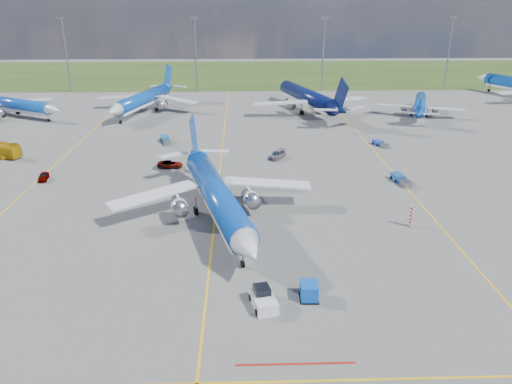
{
  "coord_description": "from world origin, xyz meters",
  "views": [
    {
      "loc": [
        3.64,
        -51.07,
        28.32
      ],
      "look_at": [
        5.66,
        10.94,
        4.0
      ],
      "focal_mm": 35.0,
      "sensor_mm": 36.0,
      "label": 1
    }
  ],
  "objects_px": {
    "bg_jet_nw": "(17,117)",
    "service_car_a": "(43,177)",
    "bg_jet_n": "(307,112)",
    "baggage_tug_c": "(166,140)",
    "service_car_c": "(277,155)",
    "bg_jet_ne": "(419,115)",
    "pushback_tug": "(263,299)",
    "warning_post": "(411,216)",
    "main_airliner": "(218,220)",
    "bg_jet_nnw": "(144,112)",
    "baggage_tug_e": "(380,144)",
    "baggage_tug_w": "(401,180)",
    "service_car_b": "(170,164)",
    "uld_container": "(309,291)"
  },
  "relations": [
    {
      "from": "warning_post",
      "to": "service_car_a",
      "type": "bearing_deg",
      "value": 160.26
    },
    {
      "from": "pushback_tug",
      "to": "baggage_tug_w",
      "type": "bearing_deg",
      "value": 42.02
    },
    {
      "from": "warning_post",
      "to": "service_car_c",
      "type": "relative_size",
      "value": 0.62
    },
    {
      "from": "bg_jet_nw",
      "to": "pushback_tug",
      "type": "xyz_separation_m",
      "value": [
        58.58,
        -84.87,
        0.75
      ]
    },
    {
      "from": "service_car_b",
      "to": "service_car_c",
      "type": "distance_m",
      "value": 20.01
    },
    {
      "from": "bg_jet_nnw",
      "to": "service_car_b",
      "type": "distance_m",
      "value": 47.58
    },
    {
      "from": "uld_container",
      "to": "service_car_c",
      "type": "xyz_separation_m",
      "value": [
        0.17,
        46.86,
        -0.15
      ]
    },
    {
      "from": "warning_post",
      "to": "baggage_tug_e",
      "type": "height_order",
      "value": "warning_post"
    },
    {
      "from": "main_airliner",
      "to": "service_car_a",
      "type": "bearing_deg",
      "value": 135.84
    },
    {
      "from": "bg_jet_nw",
      "to": "service_car_b",
      "type": "bearing_deg",
      "value": -103.49
    },
    {
      "from": "bg_jet_n",
      "to": "baggage_tug_c",
      "type": "distance_m",
      "value": 44.02
    },
    {
      "from": "service_car_c",
      "to": "pushback_tug",
      "type": "bearing_deg",
      "value": -65.36
    },
    {
      "from": "bg_jet_nnw",
      "to": "baggage_tug_c",
      "type": "bearing_deg",
      "value": -56.41
    },
    {
      "from": "service_car_c",
      "to": "warning_post",
      "type": "bearing_deg",
      "value": -32.67
    },
    {
      "from": "baggage_tug_e",
      "to": "bg_jet_ne",
      "type": "bearing_deg",
      "value": 34.21
    },
    {
      "from": "bg_jet_nw",
      "to": "pushback_tug",
      "type": "height_order",
      "value": "bg_jet_nw"
    },
    {
      "from": "warning_post",
      "to": "baggage_tug_c",
      "type": "distance_m",
      "value": 56.47
    },
    {
      "from": "warning_post",
      "to": "main_airliner",
      "type": "xyz_separation_m",
      "value": [
        -25.6,
        2.96,
        -1.5
      ]
    },
    {
      "from": "bg_jet_nw",
      "to": "service_car_b",
      "type": "distance_m",
      "value": 60.72
    },
    {
      "from": "service_car_a",
      "to": "service_car_b",
      "type": "xyz_separation_m",
      "value": [
        20.16,
        5.8,
        0.02
      ]
    },
    {
      "from": "service_car_c",
      "to": "bg_jet_ne",
      "type": "bearing_deg",
      "value": 72.84
    },
    {
      "from": "bg_jet_nw",
      "to": "bg_jet_n",
      "type": "relative_size",
      "value": 0.79
    },
    {
      "from": "pushback_tug",
      "to": "bg_jet_nnw",
      "type": "bearing_deg",
      "value": 94.23
    },
    {
      "from": "main_airliner",
      "to": "warning_post",
      "type": "bearing_deg",
      "value": -21.05
    },
    {
      "from": "bg_jet_nw",
      "to": "service_car_a",
      "type": "bearing_deg",
      "value": -123.35
    },
    {
      "from": "pushback_tug",
      "to": "baggage_tug_c",
      "type": "bearing_deg",
      "value": 93.68
    },
    {
      "from": "baggage_tug_c",
      "to": "uld_container",
      "type": "bearing_deg",
      "value": -84.91
    },
    {
      "from": "main_airliner",
      "to": "service_car_c",
      "type": "height_order",
      "value": "main_airliner"
    },
    {
      "from": "warning_post",
      "to": "main_airliner",
      "type": "bearing_deg",
      "value": 173.41
    },
    {
      "from": "pushback_tug",
      "to": "service_car_b",
      "type": "relative_size",
      "value": 1.25
    },
    {
      "from": "bg_jet_n",
      "to": "uld_container",
      "type": "bearing_deg",
      "value": 66.99
    },
    {
      "from": "main_airliner",
      "to": "baggage_tug_w",
      "type": "bearing_deg",
      "value": 10.41
    },
    {
      "from": "pushback_tug",
      "to": "baggage_tug_c",
      "type": "xyz_separation_m",
      "value": [
        -17.53,
        59.41,
        -0.19
      ]
    },
    {
      "from": "service_car_c",
      "to": "baggage_tug_w",
      "type": "bearing_deg",
      "value": -5.49
    },
    {
      "from": "service_car_c",
      "to": "baggage_tug_w",
      "type": "relative_size",
      "value": 0.91
    },
    {
      "from": "baggage_tug_c",
      "to": "bg_jet_nnw",
      "type": "bearing_deg",
      "value": 92.32
    },
    {
      "from": "bg_jet_nnw",
      "to": "pushback_tug",
      "type": "relative_size",
      "value": 6.9
    },
    {
      "from": "bg_jet_n",
      "to": "warning_post",
      "type": "bearing_deg",
      "value": 77.93
    },
    {
      "from": "service_car_b",
      "to": "service_car_c",
      "type": "xyz_separation_m",
      "value": [
        19.4,
        4.91,
        0.07
      ]
    },
    {
      "from": "uld_container",
      "to": "main_airliner",
      "type": "bearing_deg",
      "value": 119.0
    },
    {
      "from": "pushback_tug",
      "to": "baggage_tug_e",
      "type": "relative_size",
      "value": 1.25
    },
    {
      "from": "bg_jet_n",
      "to": "baggage_tug_c",
      "type": "relative_size",
      "value": 7.75
    },
    {
      "from": "bg_jet_nnw",
      "to": "bg_jet_ne",
      "type": "height_order",
      "value": "bg_jet_nnw"
    },
    {
      "from": "bg_jet_nw",
      "to": "bg_jet_ne",
      "type": "xyz_separation_m",
      "value": [
        102.6,
        -1.1,
        0.0
      ]
    },
    {
      "from": "service_car_a",
      "to": "pushback_tug",
      "type": "bearing_deg",
      "value": -56.26
    },
    {
      "from": "bg_jet_nw",
      "to": "pushback_tug",
      "type": "distance_m",
      "value": 103.13
    },
    {
      "from": "warning_post",
      "to": "bg_jet_nnw",
      "type": "relative_size",
      "value": 0.08
    },
    {
      "from": "bg_jet_nw",
      "to": "service_car_c",
      "type": "height_order",
      "value": "bg_jet_nw"
    },
    {
      "from": "bg_jet_ne",
      "to": "service_car_c",
      "type": "relative_size",
      "value": 6.34
    },
    {
      "from": "bg_jet_n",
      "to": "baggage_tug_w",
      "type": "distance_m",
      "value": 54.88
    }
  ]
}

